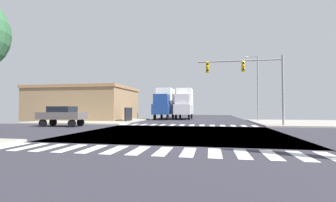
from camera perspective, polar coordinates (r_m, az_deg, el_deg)
name	(u,v)px	position (r m, az deg, el deg)	size (l,w,h in m)	color
ground	(180,133)	(16.64, 3.01, -7.71)	(90.00, 90.00, 0.05)	#302E37
sidewalk_corner_ne	(311,123)	(30.48, 31.34, -4.58)	(12.00, 12.00, 0.14)	#A09B91
sidewalk_corner_nw	(93,121)	(32.22, -17.73, -4.60)	(12.00, 12.00, 0.14)	#A1A08D
crosswalk_near	(151,151)	(9.57, -4.21, -11.95)	(13.50, 2.00, 0.01)	silver
crosswalk_far	(187,125)	(23.89, 4.64, -5.84)	(13.50, 2.00, 0.01)	silver
traffic_signal_mast	(248,74)	(23.84, 18.91, 6.24)	(7.96, 0.55, 6.68)	gray
street_lamp	(256,82)	(32.45, 20.53, 4.25)	(1.78, 0.32, 8.49)	gray
bank_building	(85,104)	(36.65, -19.54, -0.60)	(15.07, 10.02, 4.77)	#917351
sedan_crossing_2	(62,114)	(24.19, -24.28, -3.00)	(4.30, 1.80, 1.88)	black
box_truck_queued_1	(165,103)	(36.87, -0.81, -0.44)	(2.40, 7.20, 4.85)	black
box_truck_leading_2	(184,103)	(37.36, 3.99, -0.45)	(2.40, 7.20, 4.85)	black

